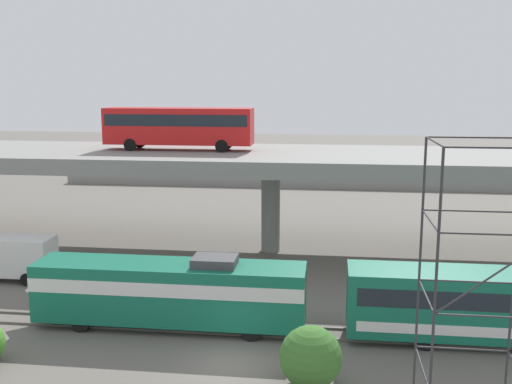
{
  "coord_description": "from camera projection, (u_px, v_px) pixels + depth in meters",
  "views": [
    {
      "loc": [
        4.66,
        -26.94,
        13.59
      ],
      "look_at": [
        -1.15,
        19.75,
        4.89
      ],
      "focal_mm": 42.08,
      "sensor_mm": 36.0,
      "label": 1
    }
  ],
  "objects": [
    {
      "name": "parked_car_1",
      "position": [
        492.0,
        171.0,
        78.43
      ],
      "size": [
        4.36,
        1.87,
        1.5
      ],
      "color": "black",
      "rests_on": "pier_parking_lot"
    },
    {
      "name": "rail_strip_near",
      "position": [
        240.0,
        335.0,
        32.5
      ],
      "size": [
        110.0,
        0.12,
        0.12
      ],
      "primitive_type": "cube",
      "color": "#59544C",
      "rests_on": "ground_plane"
    },
    {
      "name": "parked_car_6",
      "position": [
        293.0,
        166.0,
        82.92
      ],
      "size": [
        4.31,
        1.97,
        1.5
      ],
      "rotation": [
        0.0,
        0.0,
        3.14
      ],
      "color": "silver",
      "rests_on": "pier_parking_lot"
    },
    {
      "name": "shrub_right",
      "position": [
        311.0,
        357.0,
        26.86
      ],
      "size": [
        2.83,
        2.83,
        2.83
      ],
      "primitive_type": "sphere",
      "color": "#386A29",
      "rests_on": "ground_plane"
    },
    {
      "name": "parked_car_2",
      "position": [
        191.0,
        164.0,
        84.7
      ],
      "size": [
        4.34,
        1.88,
        1.5
      ],
      "rotation": [
        0.0,
        0.0,
        3.14
      ],
      "color": "#0C4C26",
      "rests_on": "pier_parking_lot"
    },
    {
      "name": "transit_bus_on_overpass",
      "position": [
        179.0,
        125.0,
        48.44
      ],
      "size": [
        12.0,
        2.68,
        3.4
      ],
      "color": "red",
      "rests_on": "highway_overpass"
    },
    {
      "name": "parked_car_0",
      "position": [
        443.0,
        167.0,
        81.88
      ],
      "size": [
        4.03,
        2.0,
        1.5
      ],
      "rotation": [
        0.0,
        0.0,
        3.14
      ],
      "color": "#B7B7BC",
      "rests_on": "pier_parking_lot"
    },
    {
      "name": "pier_parking_lot",
      "position": [
        296.0,
        177.0,
        82.88
      ],
      "size": [
        60.86,
        11.87,
        1.25
      ],
      "primitive_type": "cube",
      "color": "gray",
      "rests_on": "ground_plane"
    },
    {
      "name": "rail_strip_far",
      "position": [
        243.0,
        324.0,
        33.93
      ],
      "size": [
        110.0,
        0.12,
        0.12
      ],
      "primitive_type": "cube",
      "color": "#59544C",
      "rests_on": "ground_plane"
    },
    {
      "name": "parked_car_4",
      "position": [
        235.0,
        167.0,
        82.24
      ],
      "size": [
        4.04,
        1.83,
        1.5
      ],
      "rotation": [
        0.0,
        0.0,
        3.14
      ],
      "color": "silver",
      "rests_on": "pier_parking_lot"
    },
    {
      "name": "train_locomotive",
      "position": [
        157.0,
        289.0,
        33.41
      ],
      "size": [
        16.1,
        3.04,
        4.18
      ],
      "rotation": [
        0.0,
        0.0,
        3.14
      ],
      "color": "#14664C",
      "rests_on": "ground_plane"
    },
    {
      "name": "parked_car_3",
      "position": [
        153.0,
        165.0,
        84.38
      ],
      "size": [
        4.47,
        2.0,
        1.5
      ],
      "color": "#0C4C26",
      "rests_on": "pier_parking_lot"
    },
    {
      "name": "ground_plane",
      "position": [
        230.0,
        363.0,
        29.32
      ],
      "size": [
        260.0,
        260.0,
        0.0
      ],
      "primitive_type": "plane",
      "color": "#605B54"
    },
    {
      "name": "parked_car_5",
      "position": [
        344.0,
        170.0,
        79.39
      ],
      "size": [
        4.61,
        1.95,
        1.5
      ],
      "rotation": [
        0.0,
        0.0,
        3.14
      ],
      "color": "#0C4C26",
      "rests_on": "pier_parking_lot"
    },
    {
      "name": "scaffolding_tower",
      "position": [
        478.0,
        287.0,
        21.9
      ],
      "size": [
        3.74,
        3.74,
        11.55
      ],
      "color": "#2D2D30",
      "rests_on": "ground_plane"
    },
    {
      "name": "harbor_water",
      "position": [
        303.0,
        160.0,
        105.44
      ],
      "size": [
        140.0,
        36.0,
        0.01
      ],
      "primitive_type": "cube",
      "color": "#2D5170",
      "rests_on": "ground_plane"
    },
    {
      "name": "highway_overpass",
      "position": [
        271.0,
        161.0,
        47.5
      ],
      "size": [
        96.0,
        12.57,
        8.08
      ],
      "color": "gray",
      "rests_on": "ground_plane"
    },
    {
      "name": "service_truck_west",
      "position": [
        8.0,
        257.0,
        41.48
      ],
      "size": [
        6.8,
        2.46,
        3.04
      ],
      "rotation": [
        0.0,
        0.0,
        3.14
      ],
      "color": "silver",
      "rests_on": "ground_plane"
    }
  ]
}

